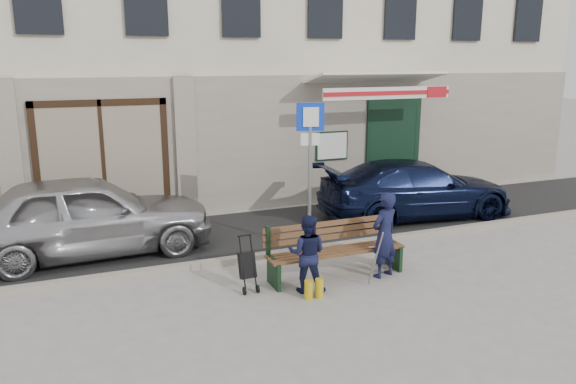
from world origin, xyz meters
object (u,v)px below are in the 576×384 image
bench (333,251)px  man (384,235)px  woman (307,254)px  stroller (247,267)px  car_silver (87,215)px  parking_sign (310,152)px  car_navy (416,189)px

bench → man: man is taller
bench → woman: woman is taller
man → stroller: man is taller
car_silver → parking_sign: 4.29m
man → parking_sign: bearing=-90.6°
car_navy → man: (-2.64, -2.91, 0.07)m
car_silver → car_navy: car_silver is taller
woman → stroller: woman is taller
bench → car_silver: bearing=144.3°
parking_sign → woman: (-0.88, -1.86, -1.26)m
woman → man: bearing=-145.3°
car_navy → woman: bearing=131.8°
woman → stroller: 0.97m
car_navy → bench: (-3.43, -2.62, -0.20)m
car_silver → woman: size_ratio=3.61×
parking_sign → woman: bearing=-100.9°
bench → woman: size_ratio=1.91×
car_silver → man: car_silver is taller
woman → stroller: size_ratio=1.42×
car_navy → stroller: bearing=123.3°
car_silver → man: bearing=-125.7°
car_silver → car_navy: size_ratio=0.99×
parking_sign → man: parking_sign is taller
car_silver → bench: (3.73, -2.68, -0.31)m
car_silver → man: 5.42m
bench → stroller: 1.51m
car_silver → stroller: bearing=-142.4°
parking_sign → man: (0.57, -1.77, -1.16)m
woman → parking_sign: bearing=-84.3°
car_navy → parking_sign: bearing=115.1°
car_navy → bench: size_ratio=1.89×
car_navy → parking_sign: (-3.20, -1.14, 1.23)m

